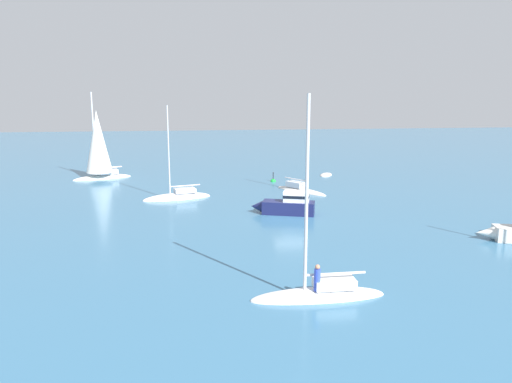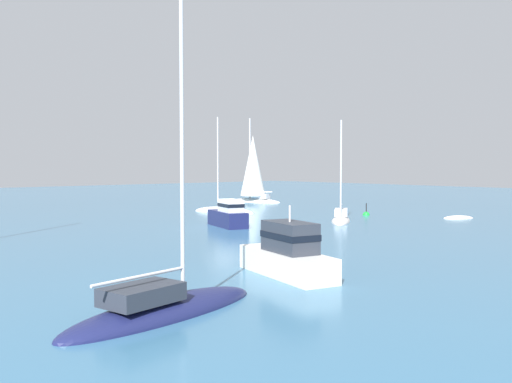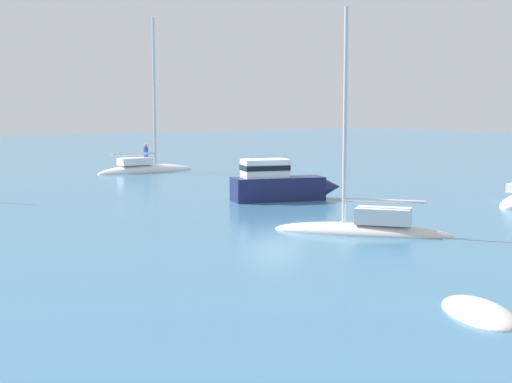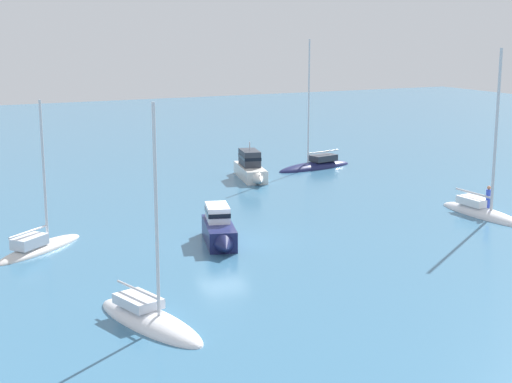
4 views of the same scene
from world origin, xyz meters
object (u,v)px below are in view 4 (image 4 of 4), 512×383
ketch (149,321)px  yacht (482,212)px  sloop (315,166)px  cabin_cruiser (251,168)px  ketch_1 (39,247)px  launch (219,229)px

ketch → yacht: bearing=92.9°
sloop → yacht: 18.41m
cabin_cruiser → sloop: bearing=119.3°
ketch_1 → cabin_cruiser: bearing=-4.2°
yacht → cabin_cruiser: 18.15m
ketch_1 → cabin_cruiser: (17.96, 12.26, 0.67)m
yacht → ketch_1: bearing=-100.7°
launch → cabin_cruiser: 17.72m
launch → ketch_1: ketch_1 is taller
ketch → yacht: 24.97m
sloop → yacht: size_ratio=1.02×
ketch → cabin_cruiser: (16.06, 24.31, 0.73)m
sloop → cabin_cruiser: (-6.71, -1.94, 0.70)m
launch → yacht: 16.84m
sloop → ketch: (-22.77, -26.25, -0.02)m
yacht → ketch_1: yacht is taller
sloop → cabin_cruiser: size_ratio=1.68×
yacht → sloop: bearing=-178.5°
sloop → ketch: sloop is taller
yacht → ketch_1: 25.94m
ketch_1 → launch: bearing=-56.9°
ketch_1 → cabin_cruiser: 21.76m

